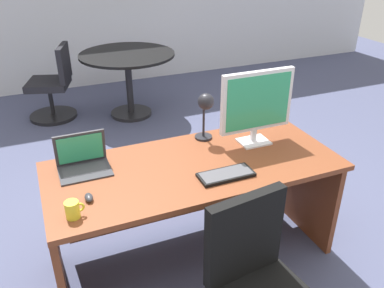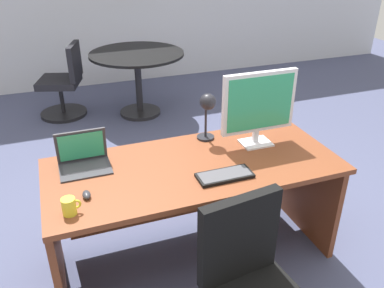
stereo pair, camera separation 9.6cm
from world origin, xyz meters
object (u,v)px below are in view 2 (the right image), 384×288
object	(u,v)px
laptop	(83,156)
mouse	(87,195)
desk_lamp	(207,108)
meeting_chair_near	(65,87)
monitor	(259,104)
meeting_table	(138,68)
desk	(191,188)
keyboard	(225,175)
coffee_mug	(69,206)

from	to	relation	value
laptop	mouse	size ratio (longest dim) A/B	3.90
desk_lamp	laptop	bearing A→B (deg)	-175.82
desk_lamp	meeting_chair_near	bearing A→B (deg)	107.38
monitor	meeting_table	bearing A→B (deg)	95.68
meeting_chair_near	laptop	bearing A→B (deg)	-90.59
desk_lamp	monitor	bearing A→B (deg)	-30.32
desk	desk_lamp	xyz separation A→B (m)	(0.20, 0.23, 0.45)
desk	desk_lamp	distance (m)	0.54
desk_lamp	meeting_table	distance (m)	2.35
desk	laptop	size ratio (longest dim) A/B	5.98
laptop	desk_lamp	xyz separation A→B (m)	(0.84, 0.06, 0.17)
desk	meeting_chair_near	world-z (taller)	meeting_chair_near
meeting_chair_near	monitor	bearing A→B (deg)	-68.26
keyboard	meeting_table	world-z (taller)	meeting_table
desk_lamp	meeting_chair_near	distance (m)	2.78
mouse	meeting_table	distance (m)	2.88
monitor	meeting_chair_near	size ratio (longest dim) A/B	0.58
mouse	desk_lamp	bearing A→B (deg)	25.60
keyboard	mouse	world-z (taller)	mouse
laptop	desk_lamp	size ratio (longest dim) A/B	0.90
desk_lamp	meeting_table	size ratio (longest dim) A/B	0.30
monitor	keyboard	distance (m)	0.56
laptop	meeting_chair_near	bearing A→B (deg)	89.41
laptop	meeting_table	xyz separation A→B (m)	(0.88, 2.37, -0.23)
keyboard	coffee_mug	distance (m)	0.88
monitor	meeting_chair_near	bearing A→B (deg)	111.74
laptop	coffee_mug	distance (m)	0.48
keyboard	mouse	bearing A→B (deg)	175.09
desk	keyboard	distance (m)	0.36
coffee_mug	mouse	bearing A→B (deg)	50.56
coffee_mug	desk	bearing A→B (deg)	21.60
meeting_table	keyboard	bearing A→B (deg)	-92.53
laptop	monitor	bearing A→B (deg)	-5.49
coffee_mug	meeting_chair_near	distance (m)	3.14
keyboard	meeting_table	xyz separation A→B (m)	(0.12, 2.79, -0.17)
desk	desk_lamp	bearing A→B (deg)	49.21
keyboard	coffee_mug	bearing A→B (deg)	-176.85
laptop	keyboard	size ratio (longest dim) A/B	0.92
mouse	meeting_table	xyz separation A→B (m)	(0.91, 2.72, -0.18)
mouse	meeting_table	size ratio (longest dim) A/B	0.07
coffee_mug	meeting_table	bearing A→B (deg)	70.59
meeting_table	meeting_chair_near	world-z (taller)	meeting_chair_near
mouse	meeting_table	world-z (taller)	mouse
mouse	desk	bearing A→B (deg)	15.59
monitor	coffee_mug	distance (m)	1.32
meeting_table	meeting_chair_near	bearing A→B (deg)	162.27
desk	monitor	bearing A→B (deg)	6.86
coffee_mug	keyboard	bearing A→B (deg)	3.15
coffee_mug	meeting_table	size ratio (longest dim) A/B	0.09
meeting_table	coffee_mug	bearing A→B (deg)	-109.41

